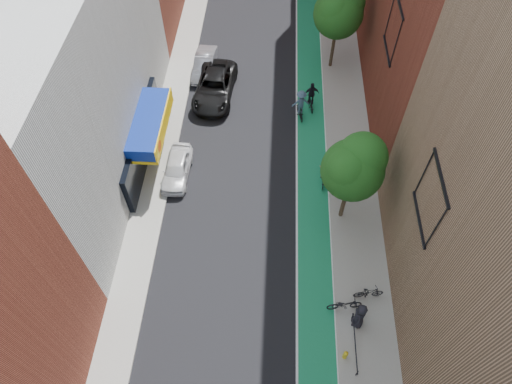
# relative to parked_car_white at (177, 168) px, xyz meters

# --- Properties ---
(bike_lane) EXTENTS (2.00, 68.00, 0.01)m
(bike_lane) POSITION_rel_parked_car_white_xyz_m (8.60, 13.34, -0.66)
(bike_lane) COLOR #147439
(bike_lane) RESTS_ON ground
(sidewalk_left) EXTENTS (2.00, 68.00, 0.15)m
(sidewalk_left) POSITION_rel_parked_car_white_xyz_m (-1.40, 13.34, -0.59)
(sidewalk_left) COLOR gray
(sidewalk_left) RESTS_ON ground
(sidewalk_right) EXTENTS (3.00, 68.00, 0.15)m
(sidewalk_right) POSITION_rel_parked_car_white_xyz_m (11.10, 13.34, -0.59)
(sidewalk_right) COLOR gray
(sidewalk_right) RESTS_ON ground
(building_left_white) EXTENTS (8.00, 20.00, 12.00)m
(building_left_white) POSITION_rel_parked_car_white_xyz_m (-6.40, 1.34, 5.33)
(building_left_white) COLOR silver
(building_left_white) RESTS_ON ground
(tree_near) EXTENTS (3.40, 3.36, 6.42)m
(tree_near) POSITION_rel_parked_car_white_xyz_m (10.25, -2.64, 3.99)
(tree_near) COLOR #332619
(tree_near) RESTS_ON ground
(tree_mid) EXTENTS (3.55, 3.53, 6.74)m
(tree_mid) POSITION_rel_parked_car_white_xyz_m (10.25, 11.36, 4.22)
(tree_mid) COLOR #332619
(tree_mid) RESTS_ON ground
(parked_car_white) EXTENTS (1.70, 3.97, 1.34)m
(parked_car_white) POSITION_rel_parked_car_white_xyz_m (0.00, 0.00, 0.00)
(parked_car_white) COLOR silver
(parked_car_white) RESTS_ON ground
(parked_car_black) EXTENTS (3.06, 5.97, 1.61)m
(parked_car_black) POSITION_rel_parked_car_white_xyz_m (1.60, 7.61, 0.14)
(parked_car_black) COLOR black
(parked_car_black) RESTS_ON ground
(parked_car_silver) EXTENTS (1.62, 4.17, 1.36)m
(parked_car_silver) POSITION_rel_parked_car_white_xyz_m (0.54, 10.28, 0.01)
(parked_car_silver) COLOR #97999F
(parked_car_silver) RESTS_ON ground
(cyclist_lane_near) EXTENTS (0.90, 1.87, 2.02)m
(cyclist_lane_near) POSITION_rel_parked_car_white_xyz_m (9.30, 0.02, 0.17)
(cyclist_lane_near) COLOR black
(cyclist_lane_near) RESTS_ON ground
(cyclist_lane_mid) EXTENTS (1.10, 1.66, 2.13)m
(cyclist_lane_mid) POSITION_rel_parked_car_white_xyz_m (8.58, 6.71, 0.18)
(cyclist_lane_mid) COLOR black
(cyclist_lane_mid) RESTS_ON ground
(cyclist_lane_far) EXTENTS (1.35, 1.59, 2.23)m
(cyclist_lane_far) POSITION_rel_parked_car_white_xyz_m (7.80, 5.73, 0.39)
(cyclist_lane_far) COLOR black
(cyclist_lane_far) RESTS_ON ground
(parked_bike_mid) EXTENTS (1.65, 0.66, 0.96)m
(parked_bike_mid) POSITION_rel_parked_car_white_xyz_m (11.30, -7.81, -0.04)
(parked_bike_mid) COLOR black
(parked_bike_mid) RESTS_ON sidewalk_right
(parked_bike_far) EXTENTS (1.92, 0.91, 0.97)m
(parked_bike_far) POSITION_rel_parked_car_white_xyz_m (10.00, -8.51, -0.04)
(parked_bike_far) COLOR black
(parked_bike_far) RESTS_ON sidewalk_right
(pedestrian) EXTENTS (0.81, 1.05, 1.92)m
(pedestrian) POSITION_rel_parked_car_white_xyz_m (10.63, -9.27, 0.44)
(pedestrian) COLOR black
(pedestrian) RESTS_ON sidewalk_right
(fire_hydrant) EXTENTS (0.23, 0.23, 0.66)m
(fire_hydrant) POSITION_rel_parked_car_white_xyz_m (9.90, -11.03, -0.17)
(fire_hydrant) COLOR gold
(fire_hydrant) RESTS_ON sidewalk_right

